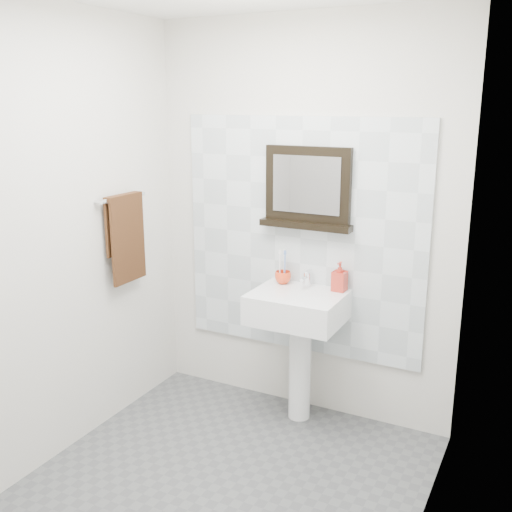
{
  "coord_description": "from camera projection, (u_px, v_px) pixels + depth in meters",
  "views": [
    {
      "loc": [
        1.43,
        -2.32,
        2.0
      ],
      "look_at": [
        -0.05,
        0.55,
        1.15
      ],
      "focal_mm": 42.0,
      "sensor_mm": 36.0,
      "label": 1
    }
  ],
  "objects": [
    {
      "name": "towel_bar",
      "position": [
        123.0,
        198.0,
        3.65
      ],
      "size": [
        0.07,
        0.4,
        0.03
      ],
      "color": "silver",
      "rests_on": "left_wall"
    },
    {
      "name": "back_wall",
      "position": [
        302.0,
        222.0,
        3.76
      ],
      "size": [
        2.0,
        0.01,
        2.5
      ],
      "primitive_type": "cube",
      "color": "silver",
      "rests_on": "ground"
    },
    {
      "name": "pedestal_sink",
      "position": [
        298.0,
        321.0,
        3.68
      ],
      "size": [
        0.55,
        0.44,
        0.96
      ],
      "color": "white",
      "rests_on": "ground"
    },
    {
      "name": "toothbrushes",
      "position": [
        283.0,
        265.0,
        3.78
      ],
      "size": [
        0.05,
        0.04,
        0.21
      ],
      "color": "white",
      "rests_on": "toothbrush_cup"
    },
    {
      "name": "toothbrush_cup",
      "position": [
        283.0,
        277.0,
        3.8
      ],
      "size": [
        0.11,
        0.11,
        0.08
      ],
      "primitive_type": "imported",
      "rotation": [
        0.0,
        0.0,
        -0.08
      ],
      "color": "#EE421C",
      "rests_on": "pedestal_sink"
    },
    {
      "name": "right_wall",
      "position": [
        427.0,
        293.0,
        2.38
      ],
      "size": [
        0.01,
        2.2,
        2.5
      ],
      "primitive_type": "cube",
      "color": "silver",
      "rests_on": "ground"
    },
    {
      "name": "floor",
      "position": [
        216.0,
        493.0,
        3.13
      ],
      "size": [
        2.0,
        2.2,
        0.01
      ],
      "primitive_type": "cube",
      "color": "#515456",
      "rests_on": "ground"
    },
    {
      "name": "left_wall",
      "position": [
        54.0,
        241.0,
        3.26
      ],
      "size": [
        0.01,
        2.2,
        2.5
      ],
      "primitive_type": "cube",
      "color": "silver",
      "rests_on": "ground"
    },
    {
      "name": "soap_dispenser",
      "position": [
        340.0,
        276.0,
        3.64
      ],
      "size": [
        0.09,
        0.09,
        0.18
      ],
      "primitive_type": "imported",
      "rotation": [
        0.0,
        0.0,
        -0.04
      ],
      "color": "#B31522",
      "rests_on": "pedestal_sink"
    },
    {
      "name": "framed_mirror",
      "position": [
        308.0,
        190.0,
        3.65
      ],
      "size": [
        0.59,
        0.11,
        0.5
      ],
      "color": "black",
      "rests_on": "back_wall"
    },
    {
      "name": "front_wall",
      "position": [
        28.0,
        346.0,
        1.87
      ],
      "size": [
        2.0,
        0.01,
        2.5
      ],
      "primitive_type": "cube",
      "color": "silver",
      "rests_on": "ground"
    },
    {
      "name": "splashback",
      "position": [
        301.0,
        238.0,
        3.78
      ],
      "size": [
        1.6,
        0.02,
        1.5
      ],
      "primitive_type": "cube",
      "color": "silver",
      "rests_on": "back_wall"
    },
    {
      "name": "hand_towel",
      "position": [
        126.0,
        231.0,
        3.7
      ],
      "size": [
        0.06,
        0.3,
        0.55
      ],
      "color": "#361E0F",
      "rests_on": "towel_bar"
    }
  ]
}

